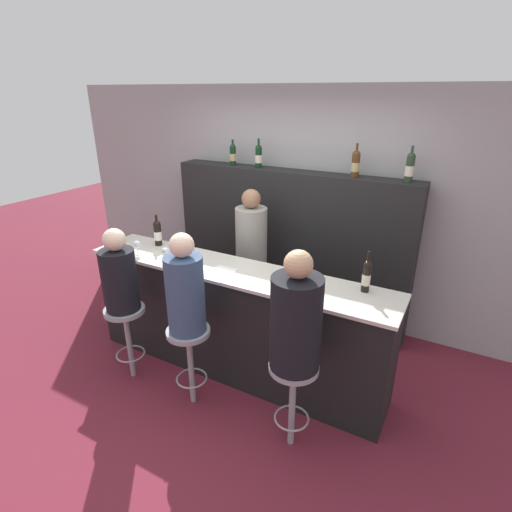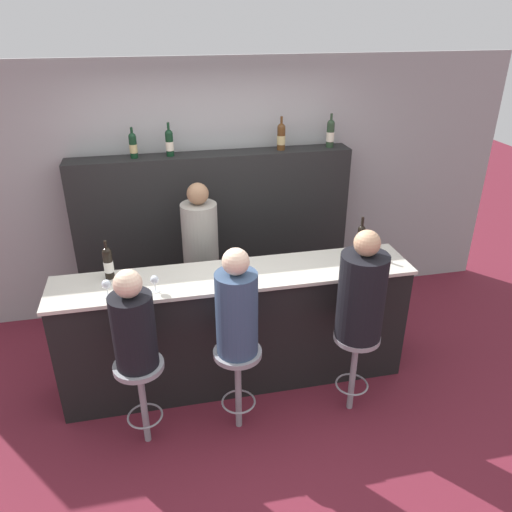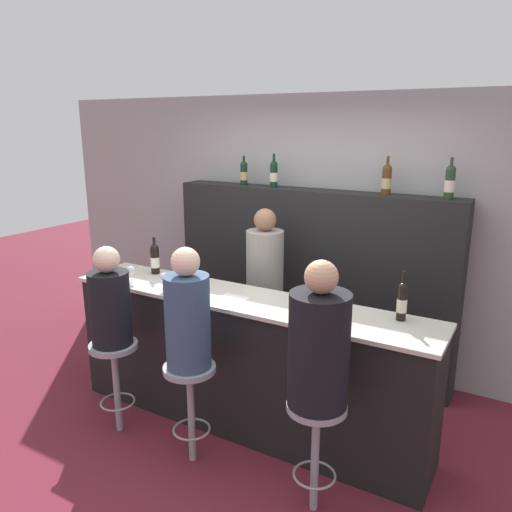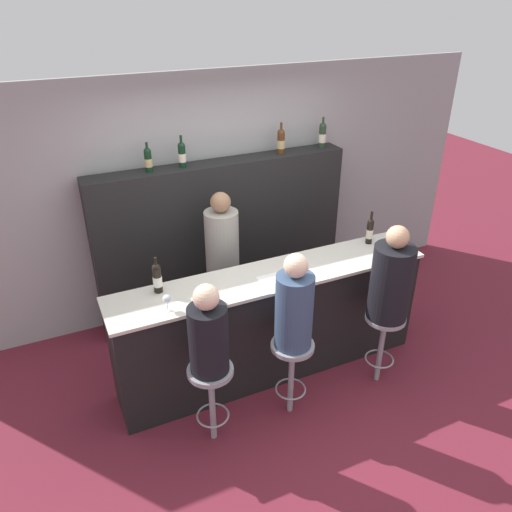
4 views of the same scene
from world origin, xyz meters
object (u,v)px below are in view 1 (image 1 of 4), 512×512
guest_seated_left (119,275)px  guest_seated_right (296,319)px  bartender (251,269)px  wine_bottle_counter_0 (158,233)px  wine_bottle_backbar_1 (259,156)px  wine_bottle_backbar_2 (356,163)px  bar_stool_middle (189,347)px  wine_bottle_counter_1 (366,276)px  guest_seated_middle (185,290)px  bar_stool_right (293,383)px  wine_glass_0 (137,245)px  wine_bottle_backbar_3 (410,167)px  wine_glass_1 (165,252)px  bar_stool_left (126,324)px  wine_bottle_backbar_0 (233,154)px

guest_seated_left → guest_seated_right: (1.65, 0.00, 0.05)m
guest_seated_left → bartender: size_ratio=0.46×
wine_bottle_counter_0 → wine_bottle_backbar_1: 1.38m
wine_bottle_backbar_2 → guest_seated_left: 2.44m
wine_bottle_backbar_2 → bar_stool_middle: 2.32m
wine_bottle_counter_1 → guest_seated_right: (-0.28, -0.71, -0.10)m
wine_bottle_counter_1 → guest_seated_middle: bearing=-149.9°
bar_stool_middle → wine_bottle_backbar_1: bearing=99.8°
wine_bottle_backbar_1 → guest_seated_left: 1.98m
bar_stool_right → bartender: bearing=130.0°
guest_seated_middle → wine_bottle_backbar_2: bearing=66.3°
guest_seated_middle → guest_seated_right: guest_seated_right is taller
wine_bottle_counter_1 → wine_glass_0: (-2.12, -0.29, -0.04)m
wine_glass_0 → guest_seated_left: guest_seated_left is taller
wine_bottle_backbar_3 → wine_glass_1: size_ratio=2.48×
wine_bottle_counter_0 → guest_seated_middle: guest_seated_middle is taller
wine_bottle_counter_1 → bar_stool_left: 2.15m
bar_stool_right → guest_seated_right: 0.54m
wine_bottle_backbar_2 → guest_seated_middle: bearing=-113.7°
wine_bottle_counter_1 → wine_bottle_backbar_1: bearing=145.3°
wine_bottle_backbar_1 → bar_stool_left: (-0.41, -1.76, -1.30)m
wine_bottle_backbar_0 → wine_bottle_counter_0: bearing=-103.7°
wine_bottle_backbar_3 → bartender: (-1.39, -0.51, -1.13)m
wine_glass_0 → guest_seated_middle: 0.99m
wine_bottle_backbar_0 → bar_stool_left: (-0.08, -1.76, -1.29)m
wine_bottle_backbar_0 → guest_seated_right: size_ratio=0.32×
bartender → wine_bottle_counter_0: bearing=-144.9°
bar_stool_left → bar_stool_middle: 0.71m
guest_seated_left → guest_seated_right: guest_seated_right is taller
wine_bottle_backbar_2 → guest_seated_right: size_ratio=0.37×
wine_bottle_backbar_1 → guest_seated_right: bearing=-54.8°
wine_glass_1 → bar_stool_right: size_ratio=0.18×
bar_stool_left → bar_stool_right: 1.65m
wine_glass_1 → guest_seated_left: (-0.17, -0.42, -0.10)m
wine_bottle_counter_0 → wine_glass_0: size_ratio=2.34×
wine_bottle_backbar_3 → bar_stool_middle: 2.54m
wine_glass_1 → bartender: bearing=62.6°
wine_bottle_counter_0 → guest_seated_left: bearing=-75.8°
wine_glass_1 → bar_stool_middle: bearing=-37.2°
wine_bottle_backbar_1 → wine_bottle_backbar_0: bearing=180.0°
wine_bottle_backbar_0 → wine_bottle_backbar_1: size_ratio=0.91×
wine_bottle_counter_0 → bartender: bartender is taller
wine_glass_1 → wine_bottle_backbar_1: bearing=79.7°
wine_bottle_counter_1 → bar_stool_left: (-1.93, -0.71, -0.63)m
wine_bottle_backbar_2 → wine_glass_1: bearing=-134.5°
guest_seated_middle → guest_seated_right: size_ratio=0.95×
wine_bottle_backbar_1 → guest_seated_middle: wine_bottle_backbar_1 is taller
wine_bottle_counter_0 → guest_seated_left: 0.74m
wine_bottle_counter_1 → wine_glass_1: bearing=-170.7°
wine_bottle_counter_1 → wine_glass_0: 2.14m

